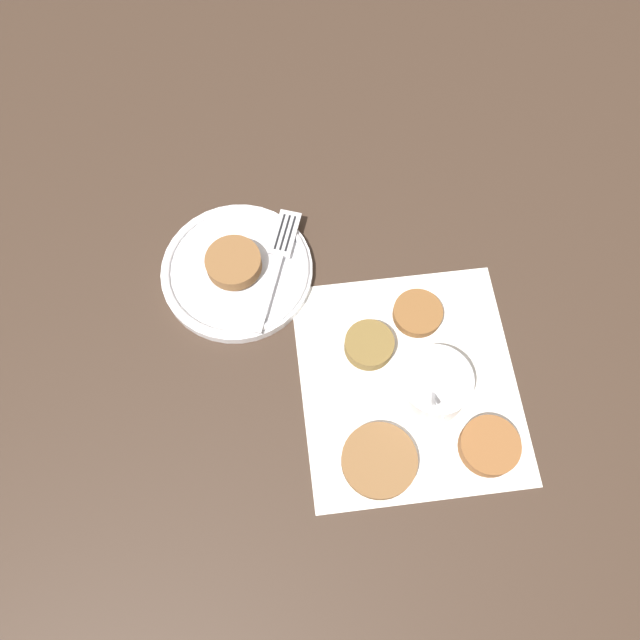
% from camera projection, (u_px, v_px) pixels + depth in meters
% --- Properties ---
extents(ground_plane, '(4.00, 4.00, 0.00)m').
position_uv_depth(ground_plane, '(430.00, 392.00, 0.75)').
color(ground_plane, '#38281E').
extents(napkin, '(0.29, 0.27, 0.00)m').
position_uv_depth(napkin, '(408.00, 382.00, 0.76)').
color(napkin, silver).
rests_on(napkin, ground_plane).
extents(sauce_bowl, '(0.09, 0.08, 0.09)m').
position_uv_depth(sauce_bowl, '(434.00, 384.00, 0.73)').
color(sauce_bowl, silver).
rests_on(sauce_bowl, napkin).
extents(fritter_0, '(0.07, 0.07, 0.02)m').
position_uv_depth(fritter_0, '(489.00, 446.00, 0.72)').
color(fritter_0, brown).
rests_on(fritter_0, napkin).
extents(fritter_1, '(0.09, 0.09, 0.01)m').
position_uv_depth(fritter_1, '(379.00, 460.00, 0.71)').
color(fritter_1, brown).
rests_on(fritter_1, napkin).
extents(fritter_2, '(0.06, 0.06, 0.02)m').
position_uv_depth(fritter_2, '(369.00, 345.00, 0.76)').
color(fritter_2, brown).
rests_on(fritter_2, napkin).
extents(fritter_3, '(0.06, 0.06, 0.01)m').
position_uv_depth(fritter_3, '(415.00, 313.00, 0.78)').
color(fritter_3, brown).
rests_on(fritter_3, napkin).
extents(serving_plate, '(0.20, 0.20, 0.02)m').
position_uv_depth(serving_plate, '(237.00, 270.00, 0.81)').
color(serving_plate, silver).
rests_on(serving_plate, ground_plane).
extents(fritter_on_plate, '(0.07, 0.07, 0.02)m').
position_uv_depth(fritter_on_plate, '(234.00, 263.00, 0.79)').
color(fritter_on_plate, brown).
rests_on(fritter_on_plate, serving_plate).
extents(fork, '(0.17, 0.08, 0.00)m').
position_uv_depth(fork, '(278.00, 256.00, 0.80)').
color(fork, silver).
rests_on(fork, serving_plate).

